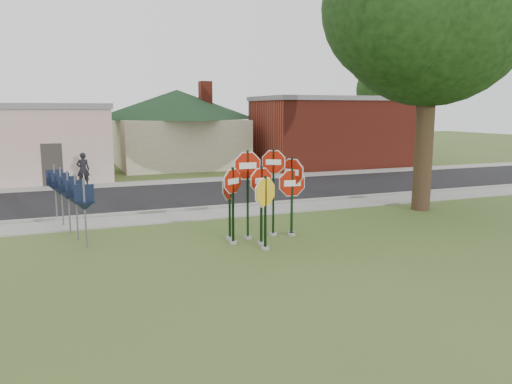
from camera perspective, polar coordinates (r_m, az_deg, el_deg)
name	(u,v)px	position (r m, az deg, el deg)	size (l,w,h in m)	color
ground	(283,253)	(13.82, 3.12, -6.95)	(120.00, 120.00, 0.00)	#3C5720
sidewalk_near	(223,213)	(18.80, -3.82, -2.44)	(60.00, 1.60, 0.06)	gray
road	(193,195)	(23.06, -7.18, -0.30)	(60.00, 7.00, 0.04)	black
sidewalk_far	(174,182)	(27.20, -9.41, 1.15)	(60.00, 1.60, 0.06)	gray
curb	(215,207)	(19.73, -4.69, -1.76)	(60.00, 0.20, 0.14)	gray
stop_sign_center	(261,195)	(14.31, 0.62, -0.36)	(1.00, 0.24, 2.40)	gray
stop_sign_yellow	(265,203)	(13.82, 1.07, -1.29)	(1.03, 0.54, 2.21)	gray
stop_sign_left	(233,196)	(14.40, -2.66, -0.44)	(0.88, 0.51, 2.36)	gray
stop_sign_right	(292,193)	(15.40, 4.13, -0.06)	(1.17, 0.24, 2.24)	gray
stop_sign_back_right	(273,180)	(15.32, 2.01, 1.41)	(0.88, 0.53, 2.81)	gray
stop_sign_back_left	(248,181)	(14.89, -0.97, 1.31)	(1.15, 0.24, 2.81)	gray
stop_sign_far_right	(292,184)	(15.48, 4.13, 0.91)	(0.54, 1.05, 2.56)	gray
stop_sign_far_left	(230,196)	(14.94, -3.04, -0.41)	(0.84, 0.84, 2.22)	gray
route_sign_row	(68,195)	(16.77, -20.66, -0.33)	(1.43, 4.63, 2.00)	#59595E
building_house	(177,113)	(34.88, -8.97, 8.93)	(11.60, 11.60, 6.20)	beige
building_brick	(331,131)	(35.25, 8.56, 6.92)	(10.20, 6.20, 4.75)	maroon
oak_tree	(432,4)	(20.63, 19.43, 19.64)	(11.11, 10.51, 11.50)	#322416
bg_tree_right	(388,90)	(46.99, 14.84, 11.20)	(5.60, 5.60, 8.40)	#322416
pedestrian	(83,170)	(26.43, -19.15, 2.44)	(0.62, 0.41, 1.71)	black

